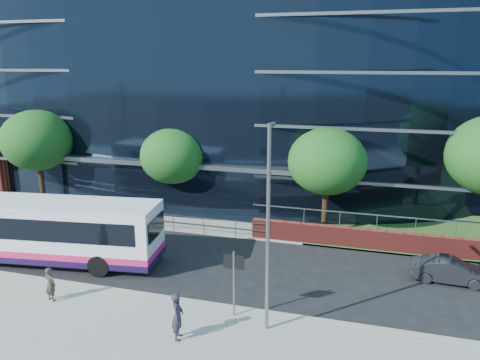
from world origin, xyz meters
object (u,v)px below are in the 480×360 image
(city_bus, at_px, (46,230))
(tree_far_b, at_px, (173,156))
(pedestrian_b, at_px, (50,284))
(parked_car, at_px, (450,271))
(pedestrian, at_px, (178,316))
(street_sign, at_px, (234,270))
(streetlight_east, at_px, (268,224))
(tree_far_a, at_px, (37,140))
(tree_far_c, at_px, (327,162))

(city_bus, bearing_deg, tree_far_b, 60.26)
(tree_far_b, bearing_deg, pedestrian_b, -92.22)
(parked_car, relative_size, pedestrian, 1.95)
(street_sign, xyz_separation_m, tree_far_b, (-7.50, 11.09, 2.06))
(tree_far_b, distance_m, streetlight_east, 14.74)
(tree_far_a, relative_size, pedestrian, 3.79)
(tree_far_b, bearing_deg, city_bus, -112.36)
(tree_far_c, height_order, streetlight_east, streetlight_east)
(street_sign, distance_m, tree_far_a, 20.63)
(tree_far_b, height_order, pedestrian_b, tree_far_b)
(street_sign, xyz_separation_m, tree_far_c, (2.50, 10.59, 2.39))
(tree_far_b, relative_size, parked_car, 1.69)
(street_sign, xyz_separation_m, pedestrian, (-1.53, -2.18, -1.08))
(street_sign, xyz_separation_m, streetlight_east, (1.50, -0.59, 2.29))
(tree_far_c, bearing_deg, pedestrian_b, -132.01)
(street_sign, height_order, pedestrian, street_sign)
(streetlight_east, height_order, pedestrian_b, streetlight_east)
(tree_far_c, bearing_deg, tree_far_a, 180.00)
(parked_car, bearing_deg, tree_far_b, 75.54)
(street_sign, height_order, tree_far_b, tree_far_b)
(tree_far_c, bearing_deg, parked_car, -35.92)
(tree_far_b, xyz_separation_m, pedestrian_b, (-0.47, -12.12, -3.29))
(streetlight_east, distance_m, pedestrian, 4.80)
(pedestrian, height_order, pedestrian_b, pedestrian)
(parked_car, relative_size, pedestrian_b, 2.33)
(city_bus, distance_m, pedestrian_b, 4.83)
(street_sign, relative_size, pedestrian_b, 1.82)
(streetlight_east, bearing_deg, city_bus, 165.44)
(tree_far_b, distance_m, pedestrian_b, 12.57)
(tree_far_c, bearing_deg, pedestrian, -107.52)
(street_sign, xyz_separation_m, pedestrian_b, (-7.97, -1.04, -1.23))
(tree_far_b, distance_m, tree_far_c, 10.02)
(parked_car, bearing_deg, streetlight_east, 134.10)
(street_sign, relative_size, tree_far_a, 0.40)
(parked_car, bearing_deg, tree_far_a, 82.97)
(street_sign, relative_size, city_bus, 0.23)
(city_bus, relative_size, pedestrian, 6.74)
(tree_far_c, distance_m, pedestrian_b, 16.06)
(city_bus, height_order, parked_car, city_bus)
(street_sign, xyz_separation_m, tree_far_a, (-17.50, 10.59, 2.71))
(tree_far_b, relative_size, tree_far_c, 0.93)
(tree_far_b, height_order, parked_car, tree_far_b)
(street_sign, bearing_deg, pedestrian, -125.05)
(street_sign, relative_size, tree_far_b, 0.46)
(street_sign, height_order, pedestrian_b, street_sign)
(tree_far_a, xyz_separation_m, city_bus, (6.53, -7.94, -3.12))
(tree_far_b, height_order, streetlight_east, streetlight_east)
(street_sign, relative_size, parked_car, 0.78)
(pedestrian, bearing_deg, street_sign, -49.40)
(streetlight_east, height_order, pedestrian, streetlight_east)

